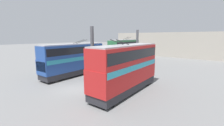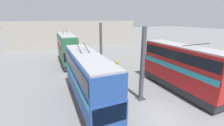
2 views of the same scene
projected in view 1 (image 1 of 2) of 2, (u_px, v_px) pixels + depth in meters
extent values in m
plane|color=slate|center=(75.00, 89.00, 17.35)|extent=(240.00, 240.00, 0.00)
cube|color=#A8A093|center=(169.00, 45.00, 44.37)|extent=(0.50, 36.00, 7.31)
cylinder|color=#4C4C51|center=(92.00, 56.00, 19.11)|extent=(0.44, 0.44, 7.31)
cube|color=#333338|center=(93.00, 83.00, 19.74)|extent=(0.80, 0.80, 0.08)
cylinder|color=#4C4C51|center=(137.00, 49.00, 28.66)|extent=(0.44, 0.44, 7.31)
cube|color=#333338|center=(136.00, 68.00, 29.29)|extent=(0.80, 0.80, 0.08)
cylinder|color=black|center=(148.00, 82.00, 18.80)|extent=(0.94, 0.30, 0.94)
cylinder|color=black|center=(134.00, 79.00, 20.04)|extent=(0.94, 0.30, 0.94)
cylinder|color=black|center=(116.00, 101.00, 13.24)|extent=(0.94, 0.30, 0.94)
cylinder|color=black|center=(98.00, 95.00, 14.48)|extent=(0.94, 0.30, 0.94)
cube|color=#28282D|center=(126.00, 86.00, 16.53)|extent=(9.86, 2.45, 0.76)
cube|color=red|center=(126.00, 73.00, 16.27)|extent=(10.06, 2.50, 2.22)
cube|color=teal|center=(126.00, 66.00, 16.13)|extent=(9.76, 2.54, 0.55)
cube|color=red|center=(127.00, 55.00, 15.92)|extent=(9.96, 2.43, 1.83)
cube|color=black|center=(127.00, 54.00, 15.91)|extent=(9.66, 2.51, 1.01)
cube|color=#9E9EA3|center=(127.00, 45.00, 15.75)|extent=(9.86, 2.25, 0.14)
cube|color=black|center=(146.00, 64.00, 20.15)|extent=(0.12, 2.30, 1.42)
cylinder|color=#282828|center=(123.00, 42.00, 14.49)|extent=(2.35, 0.07, 0.65)
cylinder|color=#282828|center=(117.00, 42.00, 14.90)|extent=(2.35, 0.07, 0.65)
cylinder|color=black|center=(56.00, 79.00, 19.89)|extent=(1.00, 0.30, 1.00)
cylinder|color=black|center=(47.00, 76.00, 21.13)|extent=(1.00, 0.30, 1.00)
cylinder|color=black|center=(96.00, 69.00, 26.03)|extent=(1.00, 0.30, 1.00)
cylinder|color=black|center=(88.00, 67.00, 27.27)|extent=(1.00, 0.30, 1.00)
cube|color=#28282D|center=(75.00, 71.00, 23.63)|extent=(10.58, 2.45, 0.77)
cube|color=#234793|center=(74.00, 63.00, 23.39)|extent=(10.80, 2.50, 2.01)
cube|color=teal|center=(74.00, 58.00, 23.26)|extent=(10.48, 2.54, 0.55)
cube|color=#234793|center=(74.00, 50.00, 23.06)|extent=(10.69, 2.43, 1.78)
cube|color=black|center=(74.00, 50.00, 23.04)|extent=(10.37, 2.51, 0.98)
cube|color=#9E9EA3|center=(74.00, 44.00, 22.89)|extent=(10.58, 2.25, 0.14)
cube|color=black|center=(41.00, 67.00, 19.15)|extent=(0.12, 2.30, 1.29)
cylinder|color=#282828|center=(82.00, 42.00, 23.68)|extent=(2.35, 0.07, 0.65)
cylinder|color=#282828|center=(79.00, 42.00, 24.10)|extent=(2.35, 0.07, 0.65)
cylinder|color=black|center=(120.00, 63.00, 31.81)|extent=(0.90, 0.30, 0.90)
cylinder|color=black|center=(112.00, 62.00, 33.05)|extent=(0.90, 0.30, 0.90)
cylinder|color=black|center=(135.00, 60.00, 36.98)|extent=(0.90, 0.30, 0.90)
cylinder|color=black|center=(127.00, 59.00, 38.22)|extent=(0.90, 0.30, 0.90)
cube|color=#28282D|center=(124.00, 60.00, 35.07)|extent=(9.38, 2.45, 0.75)
cube|color=#286B3D|center=(124.00, 54.00, 34.80)|extent=(9.57, 2.50, 2.28)
cube|color=red|center=(124.00, 50.00, 34.65)|extent=(9.28, 2.54, 0.55)
cube|color=#286B3D|center=(124.00, 45.00, 34.43)|extent=(9.47, 2.43, 1.96)
cube|color=black|center=(124.00, 44.00, 34.42)|extent=(9.19, 2.51, 1.08)
cube|color=#9E9EA3|center=(124.00, 40.00, 34.25)|extent=(9.38, 2.25, 0.14)
cube|color=black|center=(112.00, 55.00, 31.05)|extent=(0.12, 2.30, 1.46)
cylinder|color=#282828|center=(128.00, 38.00, 34.92)|extent=(2.35, 0.07, 0.65)
cylinder|color=#282828|center=(126.00, 38.00, 35.34)|extent=(2.35, 0.07, 0.65)
cube|color=#2D2D33|center=(93.00, 73.00, 23.68)|extent=(0.24, 0.33, 0.77)
cube|color=tan|center=(92.00, 68.00, 23.56)|extent=(0.30, 0.45, 0.67)
sphere|color=#A37A5B|center=(92.00, 66.00, 23.48)|extent=(0.22, 0.22, 0.22)
cube|color=#384251|center=(123.00, 70.00, 26.20)|extent=(0.27, 0.34, 0.72)
cube|color=tan|center=(123.00, 66.00, 26.09)|extent=(0.34, 0.47, 0.63)
sphere|color=#A37A5B|center=(123.00, 63.00, 26.01)|extent=(0.20, 0.20, 0.20)
cylinder|color=#B28E23|center=(146.00, 68.00, 26.91)|extent=(0.56, 0.56, 0.82)
cylinder|color=#B28E23|center=(146.00, 68.00, 26.91)|extent=(0.59, 0.59, 0.04)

